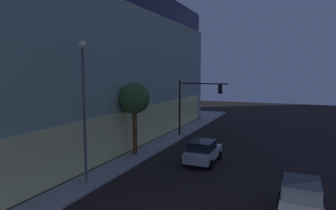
{
  "coord_description": "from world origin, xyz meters",
  "views": [
    {
      "loc": [
        -9.44,
        -4.04,
        6.68
      ],
      "look_at": [
        8.62,
        3.56,
        4.56
      ],
      "focal_mm": 32.27,
      "sensor_mm": 36.0,
      "label": 1
    }
  ],
  "objects_px": {
    "traffic_light_far_corner": "(195,98)",
    "modern_building": "(39,66)",
    "car_grey": "(301,200)",
    "sidewalk_tree": "(134,99)",
    "car_silver": "(203,151)",
    "street_lamp_sidewalk": "(84,96)"
  },
  "relations": [
    {
      "from": "modern_building",
      "to": "car_silver",
      "type": "xyz_separation_m",
      "value": [
        -2.55,
        -18.41,
        -6.48
      ]
    },
    {
      "from": "modern_building",
      "to": "traffic_light_far_corner",
      "type": "xyz_separation_m",
      "value": [
        5.48,
        -15.19,
        -3.22
      ]
    },
    {
      "from": "sidewalk_tree",
      "to": "car_silver",
      "type": "relative_size",
      "value": 1.39
    },
    {
      "from": "modern_building",
      "to": "sidewalk_tree",
      "type": "xyz_separation_m",
      "value": [
        -2.87,
        -12.84,
        -2.74
      ]
    },
    {
      "from": "car_grey",
      "to": "sidewalk_tree",
      "type": "bearing_deg",
      "value": 63.04
    },
    {
      "from": "modern_building",
      "to": "car_silver",
      "type": "distance_m",
      "value": 19.69
    },
    {
      "from": "modern_building",
      "to": "traffic_light_far_corner",
      "type": "relative_size",
      "value": 6.43
    },
    {
      "from": "traffic_light_far_corner",
      "to": "car_grey",
      "type": "xyz_separation_m",
      "value": [
        -14.53,
        -9.79,
        -3.26
      ]
    },
    {
      "from": "sidewalk_tree",
      "to": "car_grey",
      "type": "xyz_separation_m",
      "value": [
        -6.18,
        -12.14,
        -3.74
      ]
    },
    {
      "from": "traffic_light_far_corner",
      "to": "car_silver",
      "type": "relative_size",
      "value": 1.39
    },
    {
      "from": "traffic_light_far_corner",
      "to": "car_grey",
      "type": "bearing_deg",
      "value": -146.03
    },
    {
      "from": "modern_building",
      "to": "street_lamp_sidewalk",
      "type": "bearing_deg",
      "value": -125.93
    },
    {
      "from": "modern_building",
      "to": "sidewalk_tree",
      "type": "relative_size",
      "value": 6.44
    },
    {
      "from": "modern_building",
      "to": "car_silver",
      "type": "relative_size",
      "value": 8.95
    },
    {
      "from": "street_lamp_sidewalk",
      "to": "car_grey",
      "type": "height_order",
      "value": "street_lamp_sidewalk"
    },
    {
      "from": "car_grey",
      "to": "modern_building",
      "type": "bearing_deg",
      "value": 70.09
    },
    {
      "from": "modern_building",
      "to": "car_grey",
      "type": "xyz_separation_m",
      "value": [
        -9.05,
        -24.98,
        -6.48
      ]
    },
    {
      "from": "traffic_light_far_corner",
      "to": "street_lamp_sidewalk",
      "type": "relative_size",
      "value": 0.69
    },
    {
      "from": "street_lamp_sidewalk",
      "to": "car_grey",
      "type": "bearing_deg",
      "value": -87.17
    },
    {
      "from": "traffic_light_far_corner",
      "to": "modern_building",
      "type": "bearing_deg",
      "value": 109.82
    },
    {
      "from": "traffic_light_far_corner",
      "to": "car_silver",
      "type": "xyz_separation_m",
      "value": [
        -8.03,
        -3.22,
        -3.26
      ]
    },
    {
      "from": "sidewalk_tree",
      "to": "car_grey",
      "type": "height_order",
      "value": "sidewalk_tree"
    }
  ]
}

